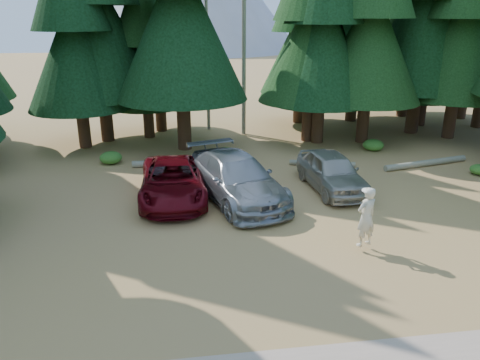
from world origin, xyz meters
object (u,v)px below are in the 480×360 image
Objects in this scene: log_left at (180,162)px; log_right at (426,163)px; silver_minivan_right at (332,171)px; silver_minivan_center at (236,178)px; frisbee_player at (366,217)px; red_pickup at (173,181)px; log_mid at (322,163)px.

log_left is 11.83m from log_right.
silver_minivan_right is at bearing -169.66° from log_right.
silver_minivan_center reaches higher than log_left.
silver_minivan_center is 5.80m from frisbee_player.
log_left is (-5.46, 9.44, -0.98)m from frisbee_player.
red_pickup is at bearing 154.04° from silver_minivan_center.
log_mid is (6.75, -1.09, -0.03)m from log_left.
silver_minivan_center is 1.32× the size of silver_minivan_right.
frisbee_player reaches higher than log_mid.
red_pickup is 2.83× the size of frisbee_player.
frisbee_player is (5.79, -5.15, 0.39)m from red_pickup.
red_pickup is 1.19× the size of log_left.
log_mid is (7.09, 3.21, -0.62)m from red_pickup.
silver_minivan_center is at bearing -176.32° from silver_minivan_right.
silver_minivan_right is (4.06, 0.57, -0.10)m from silver_minivan_center.
red_pickup is at bearing 177.07° from silver_minivan_right.
silver_minivan_right is 1.47× the size of log_mid.
silver_minivan_center is 1.29× the size of log_right.
silver_minivan_center reaches higher than log_mid.
log_mid is (4.64, 3.62, -0.75)m from silver_minivan_center.
log_left is at bearing -173.83° from log_mid.
log_left is at bearing 97.85° from silver_minivan_center.
log_right is (11.69, -1.79, -0.01)m from log_left.
frisbee_player is 0.41× the size of log_right.
silver_minivan_right is 5.36m from frisbee_player.
log_right is at bearing 12.00° from red_pickup.
log_mid is 0.67× the size of log_right.
log_right is (5.52, 2.35, -0.63)m from silver_minivan_right.
red_pickup is 1.74× the size of log_mid.
log_right is at bearing -10.69° from log_left.
red_pickup is 1.18× the size of silver_minivan_right.
red_pickup is 4.34m from log_left.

